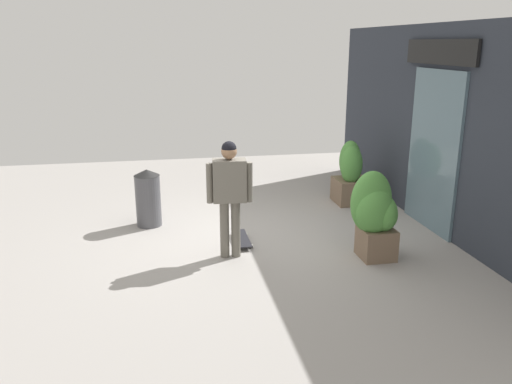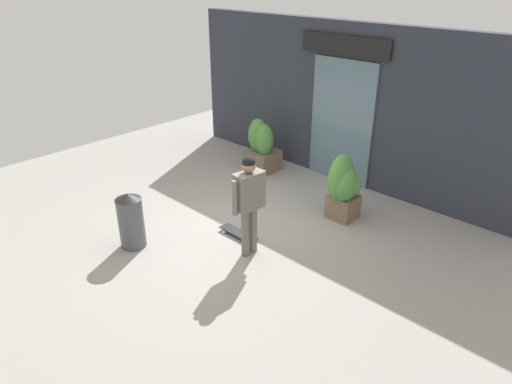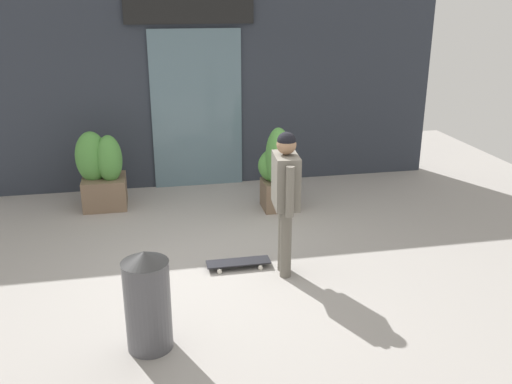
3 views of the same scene
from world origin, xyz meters
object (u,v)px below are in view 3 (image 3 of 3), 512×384
at_px(skateboarder, 286,189).
at_px(planter_box_left, 280,168).
at_px(trash_bin, 147,300).
at_px(skateboard, 238,262).
at_px(planter_box_right, 102,172).

bearing_deg(skateboarder, planter_box_left, -96.96).
bearing_deg(trash_bin, planter_box_left, 57.86).
bearing_deg(skateboard, planter_box_left, -117.76).
height_order(skateboard, planter_box_right, planter_box_right).
bearing_deg(trash_bin, planter_box_right, 99.12).
bearing_deg(trash_bin, skateboard, 52.93).
relative_size(skateboard, planter_box_left, 0.60).
relative_size(skateboarder, skateboard, 2.21).
relative_size(planter_box_left, planter_box_right, 1.08).
bearing_deg(skateboarder, planter_box_right, -45.48).
distance_m(skateboarder, skateboard, 1.12).
distance_m(skateboard, planter_box_right, 2.95).
height_order(planter_box_left, planter_box_right, planter_box_left).
distance_m(skateboarder, planter_box_left, 2.07).
distance_m(planter_box_right, trash_bin, 3.84).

